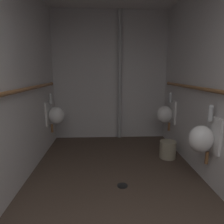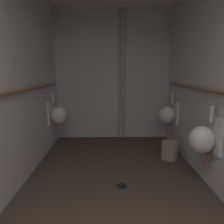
{
  "view_description": "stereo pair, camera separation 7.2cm",
  "coord_description": "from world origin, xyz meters",
  "px_view_note": "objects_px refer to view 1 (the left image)",
  "views": [
    {
      "loc": [
        -0.15,
        -0.17,
        1.44
      ],
      "look_at": [
        -0.04,
        2.31,
        0.93
      ],
      "focal_mm": 30.97,
      "sensor_mm": 36.0,
      "label": 1
    },
    {
      "loc": [
        -0.08,
        -0.17,
        1.44
      ],
      "look_at": [
        -0.04,
        2.31,
        0.93
      ],
      "focal_mm": 30.97,
      "sensor_mm": 36.0,
      "label": 2
    }
  ],
  "objects_px": {
    "urinal_right_far": "(166,114)",
    "waste_bin": "(168,149)",
    "standpipe_back_wall": "(120,77)",
    "floor_drain": "(122,185)",
    "urinal_right_mid": "(203,138)",
    "urinal_left_mid": "(55,115)"
  },
  "relations": [
    {
      "from": "urinal_right_far",
      "to": "waste_bin",
      "type": "distance_m",
      "value": 0.76
    },
    {
      "from": "urinal_right_mid",
      "to": "waste_bin",
      "type": "xyz_separation_m",
      "value": [
        -0.12,
        0.86,
        -0.51
      ]
    },
    {
      "from": "urinal_right_far",
      "to": "floor_drain",
      "type": "xyz_separation_m",
      "value": [
        -0.98,
        -1.37,
        -0.65
      ]
    },
    {
      "from": "urinal_left_mid",
      "to": "urinal_right_far",
      "type": "bearing_deg",
      "value": 0.24
    },
    {
      "from": "floor_drain",
      "to": "urinal_right_mid",
      "type": "bearing_deg",
      "value": -2.77
    },
    {
      "from": "waste_bin",
      "to": "standpipe_back_wall",
      "type": "bearing_deg",
      "value": 125.62
    },
    {
      "from": "standpipe_back_wall",
      "to": "waste_bin",
      "type": "relative_size",
      "value": 9.05
    },
    {
      "from": "standpipe_back_wall",
      "to": "waste_bin",
      "type": "height_order",
      "value": "standpipe_back_wall"
    },
    {
      "from": "urinal_right_mid",
      "to": "urinal_right_far",
      "type": "bearing_deg",
      "value": 90.0
    },
    {
      "from": "standpipe_back_wall",
      "to": "floor_drain",
      "type": "relative_size",
      "value": 18.92
    },
    {
      "from": "urinal_right_mid",
      "to": "urinal_right_far",
      "type": "relative_size",
      "value": 1.0
    },
    {
      "from": "urinal_right_far",
      "to": "waste_bin",
      "type": "relative_size",
      "value": 2.58
    },
    {
      "from": "urinal_left_mid",
      "to": "urinal_right_far",
      "type": "xyz_separation_m",
      "value": [
        2.13,
        0.01,
        0.0
      ]
    },
    {
      "from": "urinal_left_mid",
      "to": "urinal_right_mid",
      "type": "xyz_separation_m",
      "value": [
        2.13,
        -1.41,
        0.0
      ]
    },
    {
      "from": "floor_drain",
      "to": "urinal_left_mid",
      "type": "bearing_deg",
      "value": 130.12
    },
    {
      "from": "urinal_left_mid",
      "to": "floor_drain",
      "type": "bearing_deg",
      "value": -49.88
    },
    {
      "from": "floor_drain",
      "to": "waste_bin",
      "type": "xyz_separation_m",
      "value": [
        0.86,
        0.82,
        0.14
      ]
    },
    {
      "from": "standpipe_back_wall",
      "to": "waste_bin",
      "type": "bearing_deg",
      "value": -54.38
    },
    {
      "from": "urinal_right_mid",
      "to": "standpipe_back_wall",
      "type": "distance_m",
      "value": 2.21
    },
    {
      "from": "urinal_right_far",
      "to": "waste_bin",
      "type": "xyz_separation_m",
      "value": [
        -0.12,
        -0.56,
        -0.51
      ]
    },
    {
      "from": "standpipe_back_wall",
      "to": "waste_bin",
      "type": "distance_m",
      "value": 1.76
    },
    {
      "from": "urinal_left_mid",
      "to": "standpipe_back_wall",
      "type": "bearing_deg",
      "value": 21.56
    }
  ]
}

